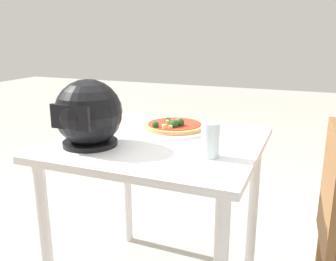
{
  "coord_description": "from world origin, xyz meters",
  "views": [
    {
      "loc": [
        -0.59,
        1.38,
        1.23
      ],
      "look_at": [
        -0.0,
        -0.09,
        0.8
      ],
      "focal_mm": 38.51,
      "sensor_mm": 36.0,
      "label": 1
    }
  ],
  "objects_px": {
    "motorcycle_helmet": "(88,114)",
    "drinking_glass": "(210,140)",
    "dining_table": "(161,165)",
    "pizza": "(175,125)"
  },
  "relations": [
    {
      "from": "pizza",
      "to": "motorcycle_helmet",
      "type": "height_order",
      "value": "motorcycle_helmet"
    },
    {
      "from": "pizza",
      "to": "drinking_glass",
      "type": "xyz_separation_m",
      "value": [
        -0.26,
        0.31,
        0.04
      ]
    },
    {
      "from": "dining_table",
      "to": "drinking_glass",
      "type": "height_order",
      "value": "drinking_glass"
    },
    {
      "from": "motorcycle_helmet",
      "to": "drinking_glass",
      "type": "relative_size",
      "value": 2.07
    },
    {
      "from": "dining_table",
      "to": "pizza",
      "type": "bearing_deg",
      "value": -90.77
    },
    {
      "from": "motorcycle_helmet",
      "to": "drinking_glass",
      "type": "xyz_separation_m",
      "value": [
        -0.5,
        -0.04,
        -0.06
      ]
    },
    {
      "from": "pizza",
      "to": "motorcycle_helmet",
      "type": "bearing_deg",
      "value": 55.45
    },
    {
      "from": "motorcycle_helmet",
      "to": "pizza",
      "type": "bearing_deg",
      "value": -124.55
    },
    {
      "from": "motorcycle_helmet",
      "to": "drinking_glass",
      "type": "height_order",
      "value": "motorcycle_helmet"
    },
    {
      "from": "pizza",
      "to": "motorcycle_helmet",
      "type": "relative_size",
      "value": 1.05
    }
  ]
}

